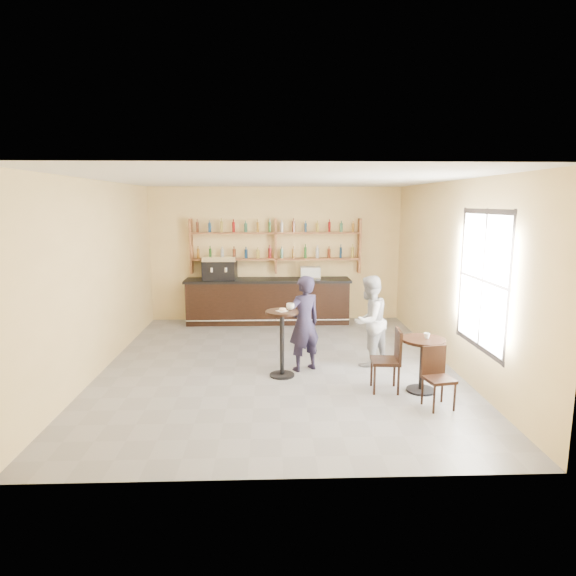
{
  "coord_description": "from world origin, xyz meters",
  "views": [
    {
      "loc": [
        -0.11,
        -8.06,
        2.82
      ],
      "look_at": [
        0.2,
        0.8,
        1.25
      ],
      "focal_mm": 30.0,
      "sensor_mm": 36.0,
      "label": 1
    }
  ],
  "objects_px": {
    "pedestal_table": "(282,344)",
    "chair_west": "(385,360)",
    "bar_counter": "(268,301)",
    "espresso_machine": "(220,268)",
    "chair_south": "(439,379)",
    "patron_second": "(369,321)",
    "cafe_table": "(422,365)",
    "man_main": "(304,323)",
    "pastry_case": "(310,273)"
  },
  "relations": [
    {
      "from": "bar_counter",
      "to": "man_main",
      "type": "xyz_separation_m",
      "value": [
        0.63,
        -3.35,
        0.29
      ]
    },
    {
      "from": "bar_counter",
      "to": "chair_west",
      "type": "xyz_separation_m",
      "value": [
        1.8,
        -4.31,
        -0.05
      ]
    },
    {
      "from": "espresso_machine",
      "to": "patron_second",
      "type": "xyz_separation_m",
      "value": [
        2.91,
        -3.1,
        -0.53
      ]
    },
    {
      "from": "pedestal_table",
      "to": "chair_west",
      "type": "xyz_separation_m",
      "value": [
        1.55,
        -0.68,
        -0.07
      ]
    },
    {
      "from": "patron_second",
      "to": "pedestal_table",
      "type": "bearing_deg",
      "value": -26.08
    },
    {
      "from": "pedestal_table",
      "to": "chair_south",
      "type": "xyz_separation_m",
      "value": [
        2.15,
        -1.33,
        -0.12
      ]
    },
    {
      "from": "espresso_machine",
      "to": "pedestal_table",
      "type": "height_order",
      "value": "espresso_machine"
    },
    {
      "from": "man_main",
      "to": "patron_second",
      "type": "bearing_deg",
      "value": 164.0
    },
    {
      "from": "cafe_table",
      "to": "pedestal_table",
      "type": "bearing_deg",
      "value": 160.87
    },
    {
      "from": "man_main",
      "to": "patron_second",
      "type": "distance_m",
      "value": 1.18
    },
    {
      "from": "pastry_case",
      "to": "cafe_table",
      "type": "height_order",
      "value": "pastry_case"
    },
    {
      "from": "cafe_table",
      "to": "chair_south",
      "type": "xyz_separation_m",
      "value": [
        0.05,
        -0.6,
        0.01
      ]
    },
    {
      "from": "espresso_machine",
      "to": "chair_south",
      "type": "bearing_deg",
      "value": -49.96
    },
    {
      "from": "chair_west",
      "to": "chair_south",
      "type": "relative_size",
      "value": 1.13
    },
    {
      "from": "pedestal_table",
      "to": "chair_west",
      "type": "height_order",
      "value": "pedestal_table"
    },
    {
      "from": "cafe_table",
      "to": "patron_second",
      "type": "bearing_deg",
      "value": 113.91
    },
    {
      "from": "pedestal_table",
      "to": "chair_west",
      "type": "bearing_deg",
      "value": -23.65
    },
    {
      "from": "cafe_table",
      "to": "chair_south",
      "type": "bearing_deg",
      "value": -85.24
    },
    {
      "from": "pastry_case",
      "to": "bar_counter",
      "type": "bearing_deg",
      "value": 170.88
    },
    {
      "from": "espresso_machine",
      "to": "pedestal_table",
      "type": "relative_size",
      "value": 0.69
    },
    {
      "from": "pedestal_table",
      "to": "patron_second",
      "type": "distance_m",
      "value": 1.64
    },
    {
      "from": "man_main",
      "to": "chair_south",
      "type": "bearing_deg",
      "value": 109.36
    },
    {
      "from": "cafe_table",
      "to": "pastry_case",
      "type": "bearing_deg",
      "value": 107.13
    },
    {
      "from": "man_main",
      "to": "cafe_table",
      "type": "xyz_separation_m",
      "value": [
        1.72,
        -1.01,
        -0.4
      ]
    },
    {
      "from": "chair_west",
      "to": "patron_second",
      "type": "bearing_deg",
      "value": -174.92
    },
    {
      "from": "pedestal_table",
      "to": "bar_counter",
      "type": "bearing_deg",
      "value": 93.95
    },
    {
      "from": "pastry_case",
      "to": "man_main",
      "type": "distance_m",
      "value": 3.39
    },
    {
      "from": "pastry_case",
      "to": "man_main",
      "type": "xyz_separation_m",
      "value": [
        -0.37,
        -3.35,
        -0.38
      ]
    },
    {
      "from": "chair_west",
      "to": "cafe_table",
      "type": "bearing_deg",
      "value": 89.4
    },
    {
      "from": "espresso_machine",
      "to": "chair_south",
      "type": "distance_m",
      "value": 6.15
    },
    {
      "from": "espresso_machine",
      "to": "chair_west",
      "type": "relative_size",
      "value": 0.79
    },
    {
      "from": "chair_west",
      "to": "patron_second",
      "type": "height_order",
      "value": "patron_second"
    },
    {
      "from": "pedestal_table",
      "to": "cafe_table",
      "type": "distance_m",
      "value": 2.22
    },
    {
      "from": "espresso_machine",
      "to": "cafe_table",
      "type": "distance_m",
      "value": 5.64
    },
    {
      "from": "espresso_machine",
      "to": "man_main",
      "type": "bearing_deg",
      "value": -57.69
    },
    {
      "from": "bar_counter",
      "to": "espresso_machine",
      "type": "relative_size",
      "value": 5.09
    },
    {
      "from": "man_main",
      "to": "chair_west",
      "type": "height_order",
      "value": "man_main"
    },
    {
      "from": "chair_south",
      "to": "bar_counter",
      "type": "bearing_deg",
      "value": 103.82
    },
    {
      "from": "pedestal_table",
      "to": "patron_second",
      "type": "xyz_separation_m",
      "value": [
        1.54,
        0.54,
        0.24
      ]
    },
    {
      "from": "bar_counter",
      "to": "espresso_machine",
      "type": "distance_m",
      "value": 1.38
    },
    {
      "from": "chair_west",
      "to": "chair_south",
      "type": "bearing_deg",
      "value": 47.31
    },
    {
      "from": "espresso_machine",
      "to": "pedestal_table",
      "type": "bearing_deg",
      "value": -64.62
    },
    {
      "from": "espresso_machine",
      "to": "chair_west",
      "type": "distance_m",
      "value": 5.27
    },
    {
      "from": "pastry_case",
      "to": "man_main",
      "type": "bearing_deg",
      "value": -105.48
    },
    {
      "from": "chair_west",
      "to": "espresso_machine",
      "type": "bearing_deg",
      "value": -141.31
    },
    {
      "from": "espresso_machine",
      "to": "pastry_case",
      "type": "height_order",
      "value": "espresso_machine"
    },
    {
      "from": "pastry_case",
      "to": "chair_south",
      "type": "height_order",
      "value": "pastry_case"
    },
    {
      "from": "man_main",
      "to": "chair_south",
      "type": "height_order",
      "value": "man_main"
    },
    {
      "from": "bar_counter",
      "to": "man_main",
      "type": "relative_size",
      "value": 2.38
    },
    {
      "from": "bar_counter",
      "to": "pedestal_table",
      "type": "xyz_separation_m",
      "value": [
        0.25,
        -3.63,
        0.02
      ]
    }
  ]
}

